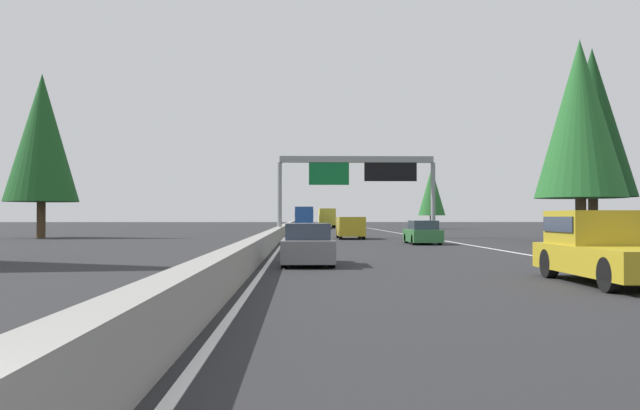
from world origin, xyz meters
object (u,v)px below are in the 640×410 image
Objects in this scene: conifer_left_near at (42,138)px; conifer_right_far at (432,192)px; pickup_distant_a at (603,247)px; conifer_right_near at (580,119)px; minivan_near_right at (350,227)px; sedan_mid_left at (423,233)px; box_truck_far_right at (327,217)px; bus_mid_right at (304,217)px; sedan_mid_center at (308,246)px; conifer_right_mid at (593,123)px; sedan_far_center at (341,222)px; sign_gantry_overhead at (359,173)px.

conifer_right_far is at bearing -44.22° from conifer_left_near.
conifer_right_near is at bearing -21.53° from pickup_distant_a.
conifer_left_near reaches higher than conifer_right_far.
pickup_distant_a is at bearing 172.23° from conifer_right_far.
conifer_right_near is (-8.75, -14.31, 7.11)m from minivan_near_right.
box_truck_far_right reaches higher than sedan_mid_left.
bus_mid_right is 57.93m from conifer_right_near.
conifer_right_far is (51.89, -0.33, -2.81)m from conifer_right_near.
sedan_mid_center is 73.74m from conifer_right_far.
conifer_right_far reaches higher than sedan_mid_left.
bus_mid_right is 7.46m from box_truck_far_right.
conifer_right_mid is (-47.94, -21.51, 7.05)m from bus_mid_right.
pickup_distant_a is 29.01m from conifer_right_near.
conifer_left_near reaches higher than sedan_far_center.
sign_gantry_overhead reaches higher than sedan_mid_center.
conifer_right_far is (43.14, -14.64, 4.30)m from minivan_near_right.
minivan_near_right is at bearing -7.16° from sedan_mid_center.
conifer_right_far is at bearing -163.14° from sedan_far_center.
sedan_mid_left is 32.04m from conifer_left_near.
conifer_right_far is (-2.90, -18.04, 3.53)m from bus_mid_right.
sign_gantry_overhead is 44.39m from bus_mid_right.
bus_mid_right reaches higher than box_truck_far_right.
conifer_right_far is (45.04, 3.46, -3.52)m from conifer_right_mid.
box_truck_far_right is at bearing 56.86° from conifer_right_far.
conifer_right_near is (1.30, -10.52, 7.37)m from sedan_mid_left.
sedan_mid_center is 107.00m from sedan_far_center.
pickup_distant_a is at bearing 158.47° from conifer_right_near.
sedan_mid_left is at bearing -166.17° from sign_gantry_overhead.
sedan_mid_left is at bearing -176.67° from box_truck_far_right.
minivan_near_right is 19.81m from conifer_right_mid.
bus_mid_right is 0.80× the size of conifer_right_mid.
sedan_mid_center is 0.31× the size of conifer_right_mid.
pickup_distant_a is 10.10m from sedan_mid_center.
conifer_right_far is at bearing -18.74° from minivan_near_right.
conifer_right_far is (78.04, -10.65, 4.34)m from pickup_distant_a.
box_truck_far_right is 17.68m from conifer_right_far.
sedan_far_center is at bearing 6.80° from conifer_right_near.
conifer_right_far is at bearing 4.40° from conifer_right_mid.
sedan_far_center is at bearing 16.86° from conifer_right_far.
sedan_far_center is (106.74, -7.44, 0.00)m from sedan_mid_center.
sedan_mid_left is at bearing -114.33° from conifer_left_near.
sedan_far_center is 0.52× the size of box_truck_far_right.
pickup_distant_a is 0.42× the size of conifer_left_near.
sedan_far_center is at bearing -20.63° from conifer_left_near.
minivan_near_right is at bearing -96.49° from conifer_left_near.
pickup_distant_a is 1.27× the size of sedan_far_center.
conifer_left_near is at bearing 34.25° from sedan_mid_center.
conifer_right_near reaches higher than minivan_near_right.
sedan_mid_center is (-30.17, 4.36, -4.53)m from sign_gantry_overhead.
pickup_distant_a reaches higher than minivan_near_right.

